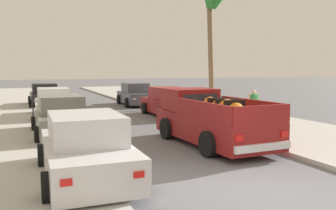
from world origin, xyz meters
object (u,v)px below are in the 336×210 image
at_px(car_right_far, 168,103).
at_px(palm_tree_left_fore, 212,8).
at_px(car_left_near, 53,104).
at_px(car_right_mid, 86,149).
at_px(pedestrian, 253,105).
at_px(car_right_near, 135,95).
at_px(pickup_truck, 210,120).
at_px(car_left_far, 61,117).
at_px(car_left_mid, 44,96).

height_order(car_right_far, palm_tree_left_fore, palm_tree_left_fore).
bearing_deg(car_left_near, car_right_far, -14.99).
distance_m(car_left_near, car_right_mid, 11.22).
bearing_deg(pedestrian, car_right_near, 102.58).
height_order(car_right_far, pedestrian, pedestrian).
xyz_separation_m(pickup_truck, car_right_far, (1.46, 7.23, -0.10)).
bearing_deg(pickup_truck, car_left_far, 143.50).
bearing_deg(car_left_near, car_left_mid, 90.82).
bearing_deg(car_left_mid, car_left_far, -90.44).
bearing_deg(car_left_mid, car_left_near, -89.18).
bearing_deg(pickup_truck, car_left_near, 116.24).
relative_size(pickup_truck, car_right_near, 1.22).
height_order(car_left_mid, palm_tree_left_fore, palm_tree_left_fore).
distance_m(car_right_mid, palm_tree_left_fore, 18.08).
height_order(pickup_truck, car_left_mid, pickup_truck).
relative_size(car_left_mid, car_right_far, 1.00).
relative_size(car_right_mid, palm_tree_left_fore, 0.53).
relative_size(car_right_near, pedestrian, 2.72).
bearing_deg(car_right_mid, palm_tree_left_fore, 51.33).
bearing_deg(car_right_near, car_right_mid, -110.99).
xyz_separation_m(pickup_truck, car_left_far, (-4.50, 3.33, -0.10)).
relative_size(pickup_truck, car_left_far, 1.23).
xyz_separation_m(car_left_mid, car_right_mid, (-0.13, -17.19, 0.00)).
distance_m(car_left_near, car_left_mid, 5.97).
bearing_deg(car_right_mid, car_left_far, 89.62).
bearing_deg(car_right_far, palm_tree_left_fore, 38.24).
distance_m(pickup_truck, car_left_mid, 15.40).
relative_size(car_left_near, car_right_far, 1.01).
bearing_deg(car_right_far, car_right_near, 89.69).
bearing_deg(car_left_near, car_right_near, 37.80).
distance_m(car_right_far, palm_tree_left_fore, 8.36).
relative_size(car_left_mid, car_right_mid, 0.99).
distance_m(car_right_near, car_left_far, 11.63).
xyz_separation_m(car_right_near, palm_tree_left_fore, (4.65, -2.38, 5.86)).
distance_m(pickup_truck, car_left_near, 9.79).
xyz_separation_m(car_left_near, palm_tree_left_fore, (10.48, 2.14, 5.86)).
height_order(pickup_truck, car_left_far, pickup_truck).
relative_size(pickup_truck, car_right_far, 1.23).
bearing_deg(car_left_far, car_right_near, 58.96).
height_order(car_left_mid, car_right_mid, same).
xyz_separation_m(car_right_near, car_right_far, (-0.03, -6.07, 0.00)).
bearing_deg(car_right_mid, car_left_mid, 89.58).
xyz_separation_m(car_right_far, pedestrian, (2.36, -4.36, 0.20)).
distance_m(car_left_near, pedestrian, 10.07).
distance_m(car_left_far, palm_tree_left_fore, 14.33).
height_order(car_right_near, palm_tree_left_fore, palm_tree_left_fore).
bearing_deg(pickup_truck, car_right_near, 83.58).
bearing_deg(car_right_near, car_left_far, -121.04).
bearing_deg(car_right_far, pickup_truck, -101.43).
relative_size(car_right_far, pedestrian, 2.69).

